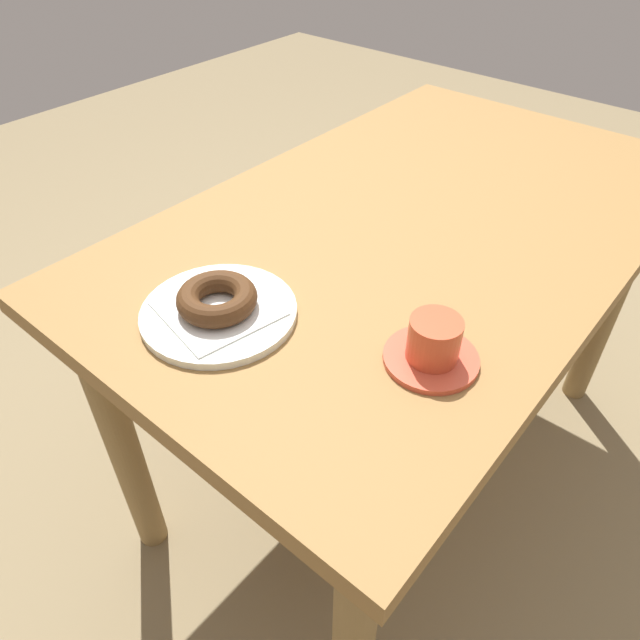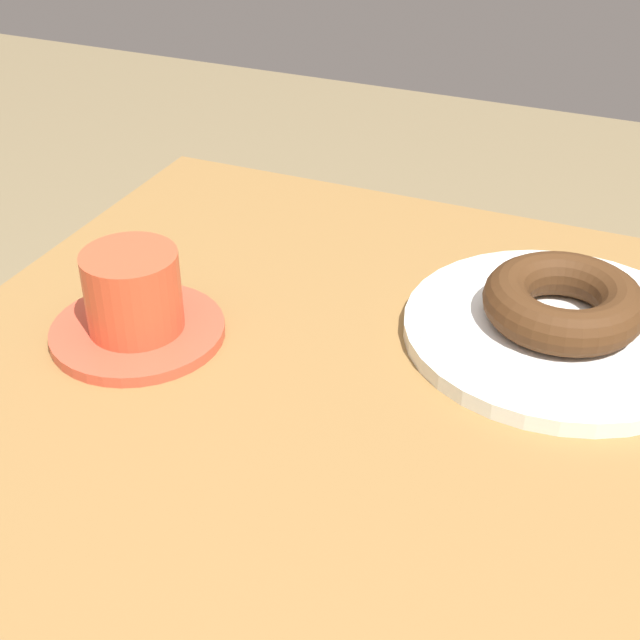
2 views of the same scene
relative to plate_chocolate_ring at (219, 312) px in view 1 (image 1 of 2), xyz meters
name	(u,v)px [view 1 (image 1 of 2)]	position (x,y,z in m)	size (l,w,h in m)	color
ground_plane	(387,454)	(-0.44, 0.06, -0.75)	(6.00, 6.00, 0.00)	#7F6E4D
table	(411,262)	(-0.44, 0.06, -0.11)	(1.27, 0.75, 0.74)	olive
plate_chocolate_ring	(219,312)	(0.00, 0.00, 0.00)	(0.23, 0.23, 0.01)	white
napkin_chocolate_ring	(218,308)	(0.00, 0.00, 0.01)	(0.15, 0.15, 0.00)	white
donut_chocolate_ring	(217,298)	(0.00, 0.00, 0.03)	(0.12, 0.12, 0.03)	#442813
coffee_cup	(433,345)	(-0.12, 0.29, 0.02)	(0.13, 0.13, 0.07)	#CF4C34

